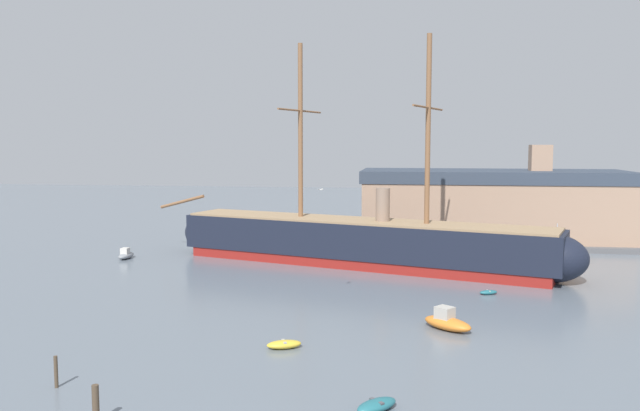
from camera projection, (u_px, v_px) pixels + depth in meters
tall_ship at (361, 242)px, 84.51m from camera, size 59.21×23.40×29.36m
dinghy_foreground_right at (377, 405)px, 38.84m from camera, size 2.96×3.00×0.69m
dinghy_near_centre at (284, 344)px, 50.60m from camera, size 3.01×2.17×0.65m
motorboat_mid_right at (447, 322)px, 55.68m from camera, size 4.86×4.45×1.96m
dinghy_alongside_stern at (488, 292)px, 68.58m from camera, size 2.18×1.58×0.47m
motorboat_far_left at (126, 255)px, 89.71m from camera, size 1.55×3.68×1.54m
sailboat_far_right at (555, 267)px, 81.00m from camera, size 2.26×4.86×6.09m
sailboat_distant_centre at (349, 251)px, 93.50m from camera, size 4.24×3.36×5.51m
mooring_piling_nearest at (56, 372)px, 42.46m from camera, size 0.25×0.25×2.14m
mooring_piling_left_pair at (96, 404)px, 37.01m from camera, size 0.40×0.40×2.30m
dockside_warehouse_right at (492, 207)px, 103.92m from camera, size 45.03×17.87×15.78m
seagull_in_flight at (321, 189)px, 62.71m from camera, size 0.43×1.31×0.14m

